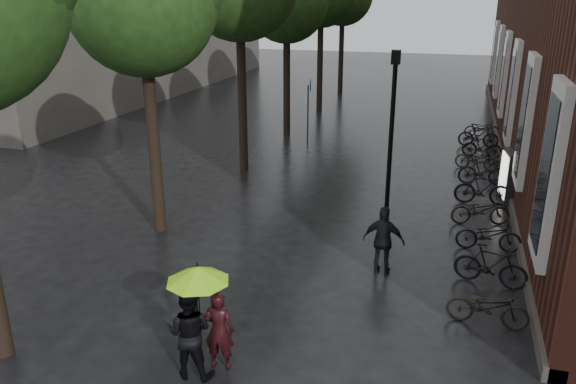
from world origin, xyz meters
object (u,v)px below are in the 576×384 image
at_px(pedestrian_walking, 384,241).
at_px(parked_bicycles, 482,181).
at_px(lamp_post, 392,117).
at_px(person_burgundy, 219,330).
at_px(ad_lightbox, 507,177).
at_px(person_black, 189,332).

bearing_deg(pedestrian_walking, parked_bicycles, -106.37).
bearing_deg(lamp_post, person_burgundy, -102.05).
bearing_deg(parked_bicycles, ad_lightbox, -34.19).
height_order(pedestrian_walking, lamp_post, lamp_post).
distance_m(person_burgundy, ad_lightbox, 11.73).
height_order(person_burgundy, pedestrian_walking, pedestrian_walking).
distance_m(person_burgundy, lamp_post, 9.03).
distance_m(pedestrian_walking, ad_lightbox, 6.76).
relative_size(person_burgundy, person_black, 0.89).
distance_m(person_burgundy, person_black, 0.52).
relative_size(pedestrian_walking, ad_lightbox, 1.01).
bearing_deg(person_burgundy, pedestrian_walking, -124.35).
bearing_deg(person_black, ad_lightbox, -122.70).
distance_m(person_black, ad_lightbox, 12.21).
height_order(person_burgundy, ad_lightbox, ad_lightbox).
height_order(ad_lightbox, lamp_post, lamp_post).
xyz_separation_m(person_burgundy, ad_lightbox, (5.33, 10.45, 0.09)).
relative_size(person_burgundy, lamp_post, 0.31).
bearing_deg(person_black, person_burgundy, -145.00).
xyz_separation_m(pedestrian_walking, ad_lightbox, (3.07, 6.02, -0.00)).
bearing_deg(ad_lightbox, person_burgundy, -123.84).
bearing_deg(person_burgundy, person_black, 32.41).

